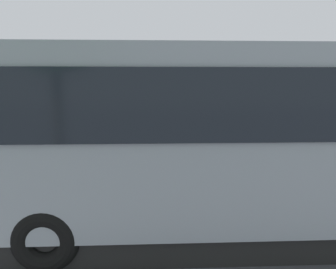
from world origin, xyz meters
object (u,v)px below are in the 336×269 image
(stunt_motorcycle, at_px, (91,126))
(traffic_cone, at_px, (158,150))
(parked_motorcycle_silver, at_px, (158,178))
(spectator_left, at_px, (232,150))
(spectator_centre, at_px, (179,150))
(tour_bus, at_px, (253,144))
(spectator_far_left, at_px, (270,150))

(stunt_motorcycle, relative_size, traffic_cone, 3.00)
(parked_motorcycle_silver, xyz_separation_m, stunt_motorcycle, (2.57, -5.49, 0.57))
(spectator_left, height_order, stunt_motorcycle, stunt_motorcycle)
(spectator_centre, xyz_separation_m, parked_motorcycle_silver, (0.54, 0.78, -0.52))
(tour_bus, xyz_separation_m, stunt_motorcycle, (4.22, -7.36, -0.59))
(spectator_left, bearing_deg, tour_bus, 83.91)
(spectator_centre, bearing_deg, stunt_motorcycle, -56.51)
(tour_bus, xyz_separation_m, parked_motorcycle_silver, (1.65, -1.87, -1.16))
(spectator_far_left, xyz_separation_m, spectator_centre, (2.42, -0.02, 0.02))
(spectator_far_left, distance_m, stunt_motorcycle, 7.28)
(stunt_motorcycle, bearing_deg, spectator_far_left, 139.51)
(spectator_centre, bearing_deg, traffic_cone, -82.00)
(spectator_far_left, xyz_separation_m, spectator_left, (1.05, 0.13, 0.03))
(tour_bus, relative_size, spectator_centre, 5.62)
(spectator_left, xyz_separation_m, parked_motorcycle_silver, (1.91, 0.63, -0.53))
(spectator_left, bearing_deg, stunt_motorcycle, -47.29)
(spectator_far_left, height_order, traffic_cone, spectator_far_left)
(spectator_far_left, bearing_deg, tour_bus, 63.34)
(tour_bus, height_order, spectator_left, tour_bus)
(traffic_cone, bearing_deg, spectator_centre, 98.00)
(spectator_left, xyz_separation_m, spectator_centre, (1.37, -0.15, -0.01))
(spectator_far_left, height_order, parked_motorcycle_silver, spectator_far_left)
(tour_bus, relative_size, spectator_left, 5.57)
(spectator_left, xyz_separation_m, traffic_cone, (1.83, -3.46, -0.71))
(tour_bus, relative_size, parked_motorcycle_silver, 4.67)
(spectator_left, distance_m, spectator_centre, 1.38)
(parked_motorcycle_silver, bearing_deg, spectator_left, -161.70)
(spectator_far_left, relative_size, spectator_left, 0.97)
(spectator_centre, relative_size, parked_motorcycle_silver, 0.83)
(spectator_left, bearing_deg, spectator_centre, -6.24)
(spectator_left, relative_size, parked_motorcycle_silver, 0.84)
(spectator_centre, distance_m, stunt_motorcycle, 5.65)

